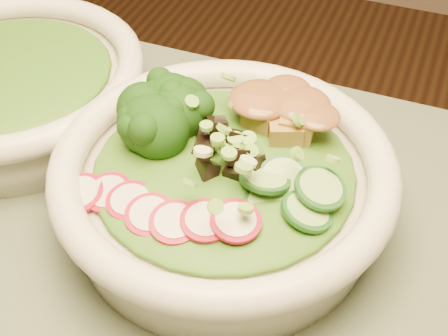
% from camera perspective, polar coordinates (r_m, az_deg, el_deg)
% --- Properties ---
extents(salad_bowl, '(0.29, 0.29, 0.08)m').
position_cam_1_polar(salad_bowl, '(0.53, 0.00, -1.62)').
color(salad_bowl, silver).
rests_on(salad_bowl, dining_table).
extents(side_bowl, '(0.28, 0.28, 0.07)m').
position_cam_1_polar(side_bowl, '(0.68, -18.80, 7.10)').
color(side_bowl, silver).
rests_on(side_bowl, dining_table).
extents(lettuce_bed, '(0.22, 0.22, 0.03)m').
position_cam_1_polar(lettuce_bed, '(0.52, 0.00, 0.08)').
color(lettuce_bed, '#2E5F14').
rests_on(lettuce_bed, salad_bowl).
extents(side_lettuce, '(0.18, 0.18, 0.02)m').
position_cam_1_polar(side_lettuce, '(0.67, -19.18, 8.46)').
color(side_lettuce, '#2E5F14').
rests_on(side_lettuce, side_bowl).
extents(broccoli_florets, '(0.09, 0.08, 0.05)m').
position_cam_1_polar(broccoli_florets, '(0.54, -5.63, 4.54)').
color(broccoli_florets, black).
rests_on(broccoli_florets, salad_bowl).
extents(radish_slices, '(0.12, 0.05, 0.02)m').
position_cam_1_polar(radish_slices, '(0.48, -5.36, -4.21)').
color(radish_slices, '#A10C28').
rests_on(radish_slices, salad_bowl).
extents(cucumber_slices, '(0.08, 0.08, 0.04)m').
position_cam_1_polar(cucumber_slices, '(0.48, 6.31, -2.66)').
color(cucumber_slices, '#A3C66E').
rests_on(cucumber_slices, salad_bowl).
extents(mushroom_heap, '(0.08, 0.08, 0.04)m').
position_cam_1_polar(mushroom_heap, '(0.52, 0.96, 2.11)').
color(mushroom_heap, black).
rests_on(mushroom_heap, salad_bowl).
extents(tofu_cubes, '(0.10, 0.07, 0.04)m').
position_cam_1_polar(tofu_cubes, '(0.55, 4.81, 4.76)').
color(tofu_cubes, olive).
rests_on(tofu_cubes, salad_bowl).
extents(peanut_sauce, '(0.08, 0.06, 0.02)m').
position_cam_1_polar(peanut_sauce, '(0.54, 4.90, 5.92)').
color(peanut_sauce, brown).
rests_on(peanut_sauce, tofu_cubes).
extents(scallion_garnish, '(0.21, 0.21, 0.03)m').
position_cam_1_polar(scallion_garnish, '(0.50, 0.00, 2.27)').
color(scallion_garnish, '#77B13E').
rests_on(scallion_garnish, salad_bowl).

